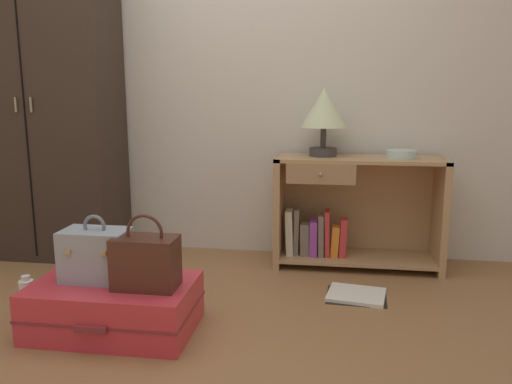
% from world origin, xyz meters
% --- Properties ---
extents(ground_plane, '(9.00, 9.00, 0.00)m').
position_xyz_m(ground_plane, '(0.00, 0.00, 0.00)').
color(ground_plane, olive).
extents(back_wall, '(6.40, 0.10, 2.60)m').
position_xyz_m(back_wall, '(0.00, 1.50, 1.30)').
color(back_wall, beige).
rests_on(back_wall, ground_plane).
extents(wardrobe, '(0.92, 0.47, 2.01)m').
position_xyz_m(wardrobe, '(-1.13, 1.20, 1.00)').
color(wardrobe, '#33261E').
rests_on(wardrobe, ground_plane).
extents(bookshelf, '(1.02, 0.37, 0.69)m').
position_xyz_m(bookshelf, '(0.83, 1.26, 0.34)').
color(bookshelf, tan).
rests_on(bookshelf, ground_plane).
extents(table_lamp, '(0.28, 0.28, 0.42)m').
position_xyz_m(table_lamp, '(0.66, 1.28, 0.96)').
color(table_lamp, '#3D3838').
rests_on(table_lamp, bookshelf).
extents(bowl, '(0.18, 0.18, 0.05)m').
position_xyz_m(bowl, '(1.13, 1.25, 0.71)').
color(bowl, silver).
rests_on(bowl, bookshelf).
extents(suitcase_large, '(0.73, 0.48, 0.23)m').
position_xyz_m(suitcase_large, '(-0.25, 0.17, 0.11)').
color(suitcase_large, '#D1333D').
rests_on(suitcase_large, ground_plane).
extents(train_case, '(0.30, 0.19, 0.31)m').
position_xyz_m(train_case, '(-0.33, 0.19, 0.35)').
color(train_case, '#8E99A3').
rests_on(train_case, suitcase_large).
extents(handbag, '(0.28, 0.16, 0.33)m').
position_xyz_m(handbag, '(-0.08, 0.13, 0.35)').
color(handbag, '#472319').
rests_on(handbag, suitcase_large).
extents(bottle, '(0.07, 0.07, 0.22)m').
position_xyz_m(bottle, '(-0.71, 0.21, 0.10)').
color(bottle, white).
rests_on(bottle, ground_plane).
extents(open_book_on_floor, '(0.33, 0.29, 0.02)m').
position_xyz_m(open_book_on_floor, '(0.87, 0.72, 0.01)').
color(open_book_on_floor, white).
rests_on(open_book_on_floor, ground_plane).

